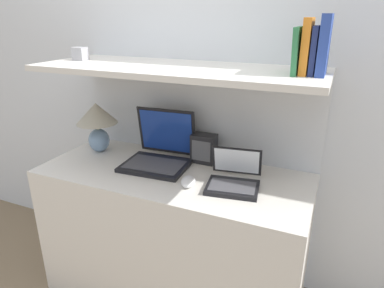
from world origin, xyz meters
The scene contains 14 objects.
wall_back centered at (0.00, 0.64, 1.20)m, with size 6.00×0.05×2.40m.
desk centered at (0.00, 0.29, 0.38)m, with size 1.40×0.58×0.76m.
back_riser centered at (0.00, 0.60, 0.63)m, with size 1.40×0.04×1.27m.
shelf centered at (0.00, 0.36, 1.28)m, with size 1.40×0.52×0.03m.
table_lamp centered at (-0.53, 0.39, 0.96)m, with size 0.24×0.24×0.29m.
laptop_large centered at (-0.12, 0.37, 0.82)m, with size 0.36×0.34×0.29m.
laptop_small centered at (0.33, 0.28, 0.80)m, with size 0.27×0.28×0.17m.
computer_mouse centered at (0.13, 0.20, 0.78)m, with size 0.10×0.13×0.03m.
router_box centered at (0.10, 0.49, 0.84)m, with size 0.13×0.09×0.16m.
book_blue centered at (0.65, 0.36, 1.41)m, with size 0.04×0.16×0.23m.
book_navy centered at (0.62, 0.36, 1.39)m, with size 0.02×0.13×0.19m.
book_orange centered at (0.58, 0.36, 1.41)m, with size 0.03×0.14×0.22m.
book_green centered at (0.55, 0.36, 1.39)m, with size 0.03×0.18×0.19m.
shelf_gadget centered at (-0.57, 0.36, 1.33)m, with size 0.07×0.06×0.07m.
Camera 1 is at (0.73, -1.13, 1.52)m, focal length 32.00 mm.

